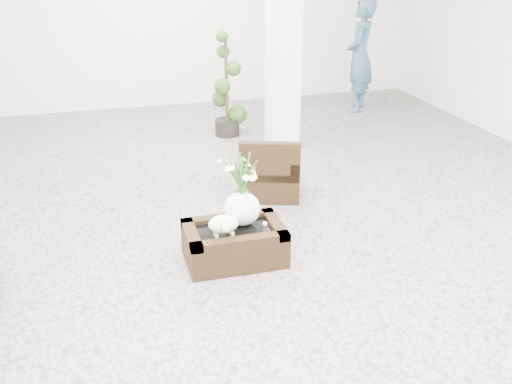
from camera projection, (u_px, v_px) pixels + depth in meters
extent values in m
plane|color=gray|center=(253.00, 246.00, 5.78)|extent=(11.00, 11.00, 0.00)
cube|color=white|center=(284.00, 21.00, 7.85)|extent=(0.40, 0.40, 3.50)
cube|color=#33200F|center=(234.00, 245.00, 5.48)|extent=(0.90, 0.60, 0.31)
ellipsoid|color=white|center=(224.00, 226.00, 5.26)|extent=(0.28, 0.23, 0.21)
cylinder|color=white|center=(265.00, 223.00, 5.50)|extent=(0.04, 0.04, 0.03)
cube|color=#33200F|center=(270.00, 165.00, 6.81)|extent=(0.85, 0.83, 0.72)
imported|color=#335471|center=(360.00, 56.00, 9.96)|extent=(0.74, 0.81, 1.87)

